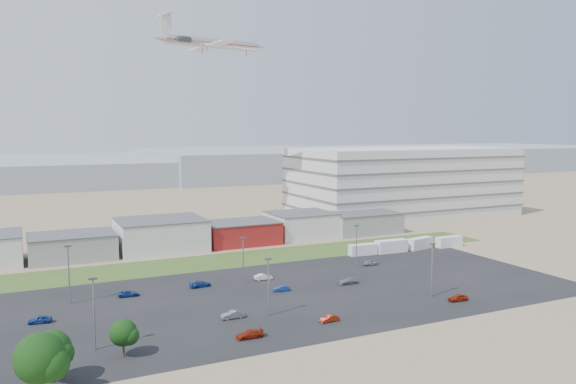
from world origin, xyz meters
TOP-DOWN VIEW (x-y plane):
  - ground at (0.00, 0.00)m, footprint 700.00×700.00m
  - parking_lot at (5.00, 20.00)m, footprint 120.00×50.00m
  - grass_strip at (0.00, 52.00)m, footprint 160.00×16.00m
  - hills_backdrop at (40.00, 315.00)m, footprint 700.00×200.00m
  - building_row at (-17.00, 71.00)m, footprint 170.00×20.00m
  - parking_garage at (90.00, 95.00)m, footprint 80.00×40.00m
  - box_trailer_a at (38.85, 42.91)m, footprint 7.42×2.67m
  - box_trailer_b at (47.20, 42.32)m, footprint 8.67×2.94m
  - box_trailer_c at (56.60, 42.62)m, footprint 8.33×4.19m
  - box_trailer_d at (65.41, 41.27)m, footprint 7.59×2.44m
  - tree_mid at (-37.40, -6.95)m, footprint 6.24×6.24m
  - tree_right at (-35.92, -1.85)m, footprint 5.03×5.03m
  - tree_near at (-26.63, 2.61)m, footprint 4.05×4.05m
  - lightpole_front_l at (-29.91, 6.94)m, footprint 1.24×0.52m
  - lightpole_front_m at (-1.50, 9.92)m, footprint 1.17×0.49m
  - lightpole_front_r at (30.88, 6.92)m, footprint 1.20×0.50m
  - lightpole_back_l at (-31.48, 31.63)m, footprint 1.27×0.53m
  - lightpole_back_m at (1.99, 31.01)m, footprint 1.13×0.47m
  - lightpole_back_r at (29.88, 31.82)m, footprint 1.17×0.49m
  - airliner at (19.59, 104.03)m, footprint 42.88×32.09m
  - parked_car_2 at (33.45, 2.52)m, footprint 3.92×1.92m
  - parked_car_3 at (-8.21, 1.67)m, footprint 4.30×1.90m
  - parked_car_4 at (-7.46, 11.23)m, footprint 4.01×1.40m
  - parked_car_5 at (-36.74, 22.58)m, footprint 3.86×1.94m
  - parked_car_6 at (-6.89, 32.05)m, footprint 4.52×2.24m
  - parked_car_7 at (6.65, 22.39)m, footprint 3.42×1.53m
  - parked_car_8 at (34.39, 32.78)m, footprint 3.72×1.69m
  - parked_car_9 at (-21.08, 31.66)m, footprint 4.07×2.17m
  - parked_car_10 at (-36.05, 2.58)m, footprint 4.21×2.05m
  - parked_car_11 at (6.76, 31.68)m, footprint 4.00×1.73m
  - parked_car_12 at (21.09, 21.23)m, footprint 4.28×1.86m
  - parked_car_13 at (6.33, 2.83)m, footprint 3.42×1.39m

SIDE VIEW (x-z plane):
  - ground at x=0.00m, z-range 0.00..0.00m
  - parking_lot at x=5.00m, z-range 0.00..0.01m
  - grass_strip at x=0.00m, z-range 0.00..0.02m
  - parked_car_7 at x=6.65m, z-range 0.00..1.09m
  - parked_car_9 at x=-21.08m, z-range 0.00..1.09m
  - parked_car_13 at x=6.33m, z-range 0.00..1.10m
  - parked_car_10 at x=-36.05m, z-range 0.00..1.18m
  - parked_car_12 at x=21.09m, z-range 0.00..1.23m
  - parked_car_3 at x=-8.21m, z-range 0.00..1.23m
  - parked_car_8 at x=34.39m, z-range 0.00..1.24m
  - parked_car_5 at x=-36.74m, z-range 0.00..1.26m
  - parked_car_6 at x=-6.89m, z-range 0.00..1.26m
  - parked_car_11 at x=6.76m, z-range 0.00..1.28m
  - parked_car_2 at x=33.45m, z-range 0.00..1.29m
  - parked_car_4 at x=-7.46m, z-range 0.00..1.32m
  - box_trailer_a at x=38.85m, z-range 0.00..2.74m
  - box_trailer_d at x=65.41m, z-range 0.00..2.84m
  - box_trailer_c at x=56.60m, z-range 0.00..2.99m
  - box_trailer_b at x=47.20m, z-range 0.00..3.22m
  - tree_near at x=-26.63m, z-range 0.00..6.07m
  - tree_right at x=-35.92m, z-range 0.00..7.54m
  - building_row at x=-17.00m, z-range 0.00..8.00m
  - hills_backdrop at x=40.00m, z-range 0.00..9.00m
  - tree_mid at x=-37.40m, z-range 0.00..9.36m
  - lightpole_back_m at x=1.99m, z-range 0.00..9.62m
  - lightpole_front_m at x=-1.50m, z-range 0.00..9.97m
  - lightpole_back_r at x=29.88m, z-range 0.00..9.99m
  - lightpole_front_r at x=30.88m, z-range 0.00..10.24m
  - lightpole_front_l at x=-29.91m, z-range 0.00..10.56m
  - lightpole_back_l at x=-31.48m, z-range 0.00..10.78m
  - parking_garage at x=90.00m, z-range 0.00..25.00m
  - airliner at x=19.59m, z-range 53.92..65.62m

